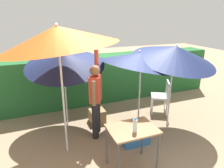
% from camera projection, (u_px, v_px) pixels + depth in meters
% --- Properties ---
extents(ground_plane, '(24.00, 24.00, 0.00)m').
position_uv_depth(ground_plane, '(117.00, 134.00, 4.64)').
color(ground_plane, '#9E8466').
extents(hedge_row, '(8.00, 0.70, 1.42)m').
position_uv_depth(hedge_row, '(91.00, 79.00, 6.18)').
color(hedge_row, '#23602D').
rests_on(hedge_row, ground_plane).
extents(umbrella_rainbow, '(2.03, 2.01, 2.55)m').
position_uv_depth(umbrella_rainbow, '(58.00, 37.00, 3.34)').
color(umbrella_rainbow, silver).
rests_on(umbrella_rainbow, ground_plane).
extents(umbrella_orange, '(1.79, 1.76, 1.97)m').
position_uv_depth(umbrella_orange, '(140.00, 59.00, 4.54)').
color(umbrella_orange, silver).
rests_on(umbrella_orange, ground_plane).
extents(umbrella_yellow, '(1.84, 1.84, 2.15)m').
position_uv_depth(umbrella_yellow, '(175.00, 53.00, 4.45)').
color(umbrella_yellow, silver).
rests_on(umbrella_yellow, ground_plane).
extents(umbrella_navy, '(1.83, 1.81, 2.04)m').
position_uv_depth(umbrella_navy, '(65.00, 59.00, 4.55)').
color(umbrella_navy, silver).
rests_on(umbrella_navy, ground_plane).
extents(person_vendor, '(0.36, 0.53, 1.88)m').
position_uv_depth(person_vendor, '(96.00, 96.00, 4.33)').
color(person_vendor, black).
rests_on(person_vendor, ground_plane).
extents(chair_plastic, '(0.60, 0.60, 0.89)m').
position_uv_depth(chair_plastic, '(162.00, 95.00, 5.53)').
color(chair_plastic, silver).
rests_on(chair_plastic, ground_plane).
extents(cooler_box, '(0.56, 0.43, 0.37)m').
position_uv_depth(cooler_box, '(134.00, 134.00, 4.29)').
color(cooler_box, '#2D6BB7').
rests_on(cooler_box, ground_plane).
extents(crate_cardboard, '(0.37, 0.34, 0.31)m').
position_uv_depth(crate_cardboard, '(97.00, 116.00, 5.14)').
color(crate_cardboard, '#9E7A4C').
rests_on(crate_cardboard, ground_plane).
extents(folding_table, '(0.80, 0.60, 0.79)m').
position_uv_depth(folding_table, '(132.00, 133.00, 3.40)').
color(folding_table, '#4C4C51').
rests_on(folding_table, ground_plane).
extents(bottle_water, '(0.07, 0.07, 0.24)m').
position_uv_depth(bottle_water, '(135.00, 126.00, 3.23)').
color(bottle_water, silver).
rests_on(bottle_water, folding_table).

